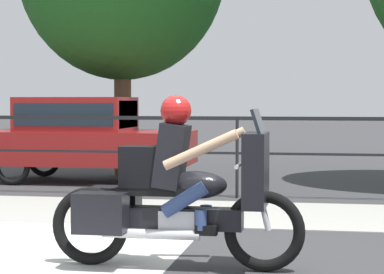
{
  "coord_description": "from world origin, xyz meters",
  "views": [
    {
      "loc": [
        1.39,
        -6.87,
        1.57
      ],
      "look_at": [
        -0.04,
        1.18,
        1.17
      ],
      "focal_mm": 70.0,
      "sensor_mm": 36.0,
      "label": 1
    }
  ],
  "objects": [
    {
      "name": "sidewalk_band",
      "position": [
        0.0,
        3.4,
        0.01
      ],
      "size": [
        44.0,
        2.4,
        0.01
      ],
      "primitive_type": "cube",
      "color": "#A8A59E",
      "rests_on": "ground"
    },
    {
      "name": "fence_railing",
      "position": [
        0.0,
        5.06,
        1.03
      ],
      "size": [
        36.0,
        0.05,
        1.32
      ],
      "color": "black",
      "rests_on": "ground"
    },
    {
      "name": "motorcycle",
      "position": [
        0.02,
        -0.06,
        0.72
      ],
      "size": [
        2.41,
        0.76,
        1.62
      ],
      "rotation": [
        0.0,
        0.0,
        0.05
      ],
      "color": "black",
      "rests_on": "ground"
    },
    {
      "name": "crosswalk_band",
      "position": [
        -1.58,
        -0.2,
        0.0
      ],
      "size": [
        3.06,
        6.0,
        0.01
      ],
      "primitive_type": "cube",
      "color": "silver",
      "rests_on": "ground"
    },
    {
      "name": "ground_plane",
      "position": [
        0.0,
        0.0,
        0.0
      ],
      "size": [
        120.0,
        120.0,
        0.0
      ],
      "primitive_type": "plane",
      "color": "#38383A"
    },
    {
      "name": "parked_car",
      "position": [
        -3.19,
        6.94,
        0.93
      ],
      "size": [
        3.96,
        1.74,
        1.63
      ],
      "rotation": [
        0.0,
        0.0,
        -0.02
      ],
      "color": "maroon",
      "rests_on": "ground"
    }
  ]
}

